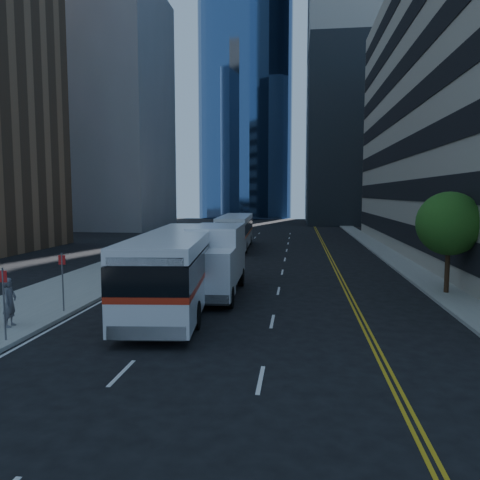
% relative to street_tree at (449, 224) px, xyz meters
% --- Properties ---
extents(ground, '(160.00, 160.00, 0.00)m').
position_rel_street_tree_xyz_m(ground, '(-9.00, -8.00, -3.64)').
color(ground, black).
rests_on(ground, ground).
extents(sidewalk_west, '(5.00, 90.00, 0.15)m').
position_rel_street_tree_xyz_m(sidewalk_west, '(-19.50, 17.00, -3.57)').
color(sidewalk_west, gray).
rests_on(sidewalk_west, ground).
extents(sidewalk_east, '(2.00, 90.00, 0.15)m').
position_rel_street_tree_xyz_m(sidewalk_east, '(-0.00, 17.00, -3.57)').
color(sidewalk_east, gray).
rests_on(sidewalk_east, ground).
extents(office_tower_north, '(30.00, 28.00, 60.00)m').
position_rel_street_tree_xyz_m(office_tower_north, '(9.00, 64.00, 26.36)').
color(office_tower_north, gray).
rests_on(office_tower_north, ground).
extents(glass_tower, '(20.00, 20.00, 80.00)m').
position_rel_street_tree_xyz_m(glass_tower, '(-19.00, 77.00, 36.36)').
color(glass_tower, navy).
rests_on(glass_tower, ground).
extents(midrise_west, '(18.00, 18.00, 35.00)m').
position_rel_street_tree_xyz_m(midrise_west, '(-37.00, 44.00, 13.86)').
color(midrise_west, gray).
rests_on(midrise_west, ground).
extents(street_tree, '(3.20, 3.20, 5.10)m').
position_rel_street_tree_xyz_m(street_tree, '(0.00, 0.00, 0.00)').
color(street_tree, '#332114').
rests_on(street_tree, sidewalk_east).
extents(bus_front, '(4.11, 13.27, 3.37)m').
position_rel_street_tree_xyz_m(bus_front, '(-13.02, -3.67, -1.80)').
color(bus_front, silver).
rests_on(bus_front, ground).
extents(bus_rear, '(3.18, 12.10, 3.09)m').
position_rel_street_tree_xyz_m(bus_rear, '(-13.35, 19.06, -1.95)').
color(bus_rear, white).
rests_on(bus_rear, ground).
extents(box_truck, '(2.69, 7.31, 3.47)m').
position_rel_street_tree_xyz_m(box_truck, '(-11.70, -1.29, -1.81)').
color(box_truck, white).
rests_on(box_truck, ground).
extents(pedestrian, '(0.52, 0.73, 1.86)m').
position_rel_street_tree_xyz_m(pedestrian, '(-18.24, -8.44, -2.56)').
color(pedestrian, '#57575E').
rests_on(pedestrian, sidewalk_west).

